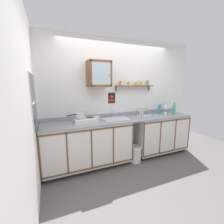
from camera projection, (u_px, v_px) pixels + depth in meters
floor at (130, 167)px, 3.06m from camera, size 6.28×6.28×0.00m
back_wall at (117, 98)px, 3.41m from camera, size 3.88×0.07×2.66m
side_wall_left at (29, 110)px, 1.92m from camera, size 0.05×3.45×2.66m
lower_cabinet_run at (88, 145)px, 3.00m from camera, size 1.72×0.59×0.90m
lower_cabinet_run_right at (159, 134)px, 3.67m from camera, size 1.30×0.59×0.90m
countertop at (123, 119)px, 3.21m from camera, size 3.24×0.62×0.03m
backsplash at (117, 114)px, 3.45m from camera, size 3.24×0.02×0.08m
sink at (116, 120)px, 3.18m from camera, size 0.54×0.41×0.43m
hot_plate_stove at (85, 120)px, 2.92m from camera, size 0.42×0.31×0.08m
saucepan at (79, 115)px, 2.88m from camera, size 0.35×0.23×0.10m
bottle_opaque_white_0 at (165, 110)px, 3.51m from camera, size 0.06×0.06×0.27m
bottle_soda_green_1 at (174, 109)px, 3.63m from camera, size 0.07×0.07×0.28m
bottle_water_blue_2 at (165, 109)px, 3.76m from camera, size 0.08×0.08×0.25m
bottle_detergent_teal_3 at (159, 109)px, 3.68m from camera, size 0.07×0.07×0.28m
dish_rack at (144, 115)px, 3.44m from camera, size 0.32×0.24×0.16m
mug at (97, 119)px, 2.96m from camera, size 0.09×0.12×0.10m
wall_cabinet at (99, 74)px, 2.97m from camera, size 0.44×0.35×0.50m
spice_shelf at (135, 85)px, 3.43m from camera, size 0.93×0.14×0.23m
warning_sign at (112, 98)px, 3.33m from camera, size 0.16×0.01×0.23m
window at (34, 102)px, 2.28m from camera, size 0.03×0.73×0.86m
trash_bin at (135, 153)px, 3.26m from camera, size 0.30×0.30×0.34m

